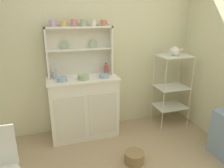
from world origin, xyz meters
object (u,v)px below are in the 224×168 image
(hutch_cabinet, at_px, (84,106))
(jam_bottle, at_px, (106,70))
(bakers_rack, at_px, (172,83))
(utensil_jar, at_px, (55,75))
(bowl_mixing_large, at_px, (62,79))
(floor_basket, at_px, (134,157))
(porcelain_teapot, at_px, (175,51))
(hutch_shelf_unit, at_px, (79,47))
(cup_lilac_0, at_px, (53,23))

(hutch_cabinet, distance_m, jam_bottle, 0.63)
(bakers_rack, height_order, utensil_jar, bakers_rack)
(bakers_rack, bearing_deg, bowl_mixing_large, 179.88)
(jam_bottle, distance_m, utensil_jar, 0.72)
(floor_basket, xyz_separation_m, porcelain_teapot, (0.93, 0.74, 1.14))
(jam_bottle, xyz_separation_m, porcelain_teapot, (1.03, -0.16, 0.25))
(bakers_rack, height_order, porcelain_teapot, porcelain_teapot)
(floor_basket, relative_size, porcelain_teapot, 1.08)
(hutch_cabinet, height_order, utensil_jar, utensil_jar)
(porcelain_teapot, bearing_deg, jam_bottle, 170.98)
(bakers_rack, distance_m, bowl_mixing_large, 1.69)
(hutch_shelf_unit, relative_size, bakers_rack, 0.80)
(hutch_cabinet, xyz_separation_m, jam_bottle, (0.36, 0.09, 0.50))
(bowl_mixing_large, distance_m, porcelain_teapot, 1.70)
(floor_basket, height_order, cup_lilac_0, cup_lilac_0)
(porcelain_teapot, bearing_deg, bakers_rack, 0.00)
(jam_bottle, bearing_deg, bowl_mixing_large, -166.15)
(hutch_shelf_unit, xyz_separation_m, bakers_rack, (1.39, -0.24, -0.58))
(utensil_jar, bearing_deg, porcelain_teapot, -5.05)
(hutch_cabinet, bearing_deg, cup_lilac_0, 159.91)
(floor_basket, bearing_deg, jam_bottle, 96.06)
(jam_bottle, height_order, porcelain_teapot, porcelain_teapot)
(cup_lilac_0, height_order, porcelain_teapot, cup_lilac_0)
(bowl_mixing_large, bearing_deg, hutch_cabinet, 14.39)
(bakers_rack, xyz_separation_m, cup_lilac_0, (-1.72, 0.20, 0.91))
(floor_basket, bearing_deg, cup_lilac_0, 130.15)
(hutch_cabinet, xyz_separation_m, cup_lilac_0, (-0.33, 0.12, 1.16))
(bakers_rack, relative_size, jam_bottle, 6.61)
(bowl_mixing_large, height_order, utensil_jar, utensil_jar)
(bakers_rack, height_order, floor_basket, bakers_rack)
(hutch_shelf_unit, distance_m, bowl_mixing_large, 0.53)
(hutch_cabinet, distance_m, cup_lilac_0, 1.21)
(floor_basket, relative_size, bowl_mixing_large, 1.80)
(hutch_shelf_unit, height_order, jam_bottle, hutch_shelf_unit)
(bakers_rack, bearing_deg, hutch_shelf_unit, 170.21)
(bakers_rack, bearing_deg, utensil_jar, 174.95)
(cup_lilac_0, distance_m, utensil_jar, 0.67)
(jam_bottle, bearing_deg, utensil_jar, -179.34)
(floor_basket, height_order, porcelain_teapot, porcelain_teapot)
(hutch_shelf_unit, bearing_deg, hutch_cabinet, -90.00)
(hutch_cabinet, xyz_separation_m, porcelain_teapot, (1.39, -0.08, 0.75))
(bowl_mixing_large, xyz_separation_m, jam_bottle, (0.65, 0.16, 0.04))
(hutch_cabinet, bearing_deg, jam_bottle, 13.42)
(floor_basket, distance_m, utensil_jar, 1.50)
(hutch_cabinet, xyz_separation_m, bakers_rack, (1.39, -0.08, 0.25))
(bakers_rack, bearing_deg, floor_basket, -141.55)
(floor_basket, distance_m, jam_bottle, 1.27)
(floor_basket, xyz_separation_m, utensil_jar, (-0.82, 0.89, 0.88))
(hutch_shelf_unit, xyz_separation_m, jam_bottle, (0.36, -0.08, -0.33))
(hutch_cabinet, xyz_separation_m, floor_basket, (0.46, -0.82, -0.39))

